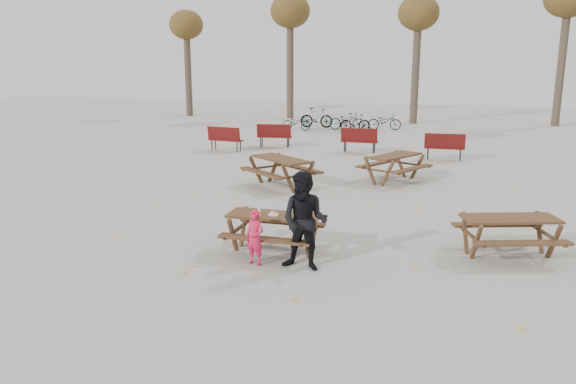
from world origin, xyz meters
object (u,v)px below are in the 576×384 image
(adult, at_px, (305,221))
(picnic_table_far, at_px, (394,168))
(main_picnic_table, at_px, (274,224))
(food_tray, at_px, (273,215))
(child, at_px, (255,238))
(picnic_table_north, at_px, (281,173))
(soda_bottle, at_px, (260,212))
(picnic_table_east, at_px, (509,236))

(adult, relative_size, picnic_table_far, 0.92)
(main_picnic_table, relative_size, picnic_table_far, 0.92)
(food_tray, height_order, adult, adult)
(food_tray, distance_m, child, 0.75)
(main_picnic_table, xyz_separation_m, food_tray, (0.02, -0.08, 0.21))
(food_tray, bearing_deg, picnic_table_north, 105.53)
(child, xyz_separation_m, picnic_table_far, (1.72, 8.19, -0.10))
(main_picnic_table, relative_size, child, 1.72)
(food_tray, height_order, child, child)
(main_picnic_table, distance_m, picnic_table_north, 5.86)
(soda_bottle, bearing_deg, main_picnic_table, 34.34)
(food_tray, relative_size, picnic_table_far, 0.09)
(main_picnic_table, relative_size, picnic_table_east, 1.00)
(child, height_order, adult, adult)
(adult, height_order, picnic_table_east, adult)
(main_picnic_table, bearing_deg, picnic_table_far, 77.86)
(food_tray, relative_size, child, 0.17)
(child, distance_m, adult, 1.02)
(main_picnic_table, height_order, child, child)
(picnic_table_north, bearing_deg, adult, -31.56)
(soda_bottle, distance_m, picnic_table_far, 7.81)
(picnic_table_north, xyz_separation_m, picnic_table_far, (3.17, 1.77, -0.02))
(picnic_table_far, bearing_deg, main_picnic_table, -163.38)
(child, bearing_deg, picnic_table_east, 37.19)
(main_picnic_table, height_order, adult, adult)
(picnic_table_north, height_order, picnic_table_far, picnic_table_north)
(food_tray, height_order, picnic_table_far, picnic_table_far)
(adult, bearing_deg, picnic_table_far, 87.81)
(adult, distance_m, picnic_table_north, 6.83)
(main_picnic_table, xyz_separation_m, picnic_table_east, (4.44, 1.08, -0.20))
(main_picnic_table, distance_m, food_tray, 0.22)
(food_tray, relative_size, adult, 0.10)
(food_tray, distance_m, picnic_table_east, 4.59)
(main_picnic_table, distance_m, adult, 1.15)
(main_picnic_table, height_order, soda_bottle, soda_bottle)
(picnic_table_east, height_order, picnic_table_north, picnic_table_north)
(child, bearing_deg, picnic_table_far, 93.33)
(adult, distance_m, picnic_table_east, 4.09)
(main_picnic_table, distance_m, picnic_table_east, 4.58)
(main_picnic_table, xyz_separation_m, child, (-0.12, -0.77, -0.06))
(picnic_table_east, xyz_separation_m, picnic_table_north, (-6.02, 4.57, 0.05))
(main_picnic_table, bearing_deg, picnic_table_north, 105.55)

